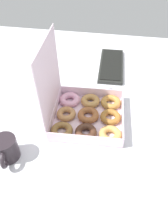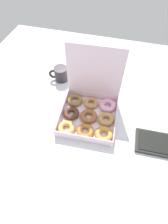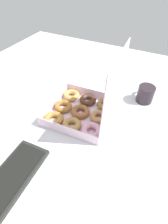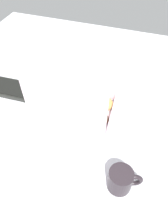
% 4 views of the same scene
% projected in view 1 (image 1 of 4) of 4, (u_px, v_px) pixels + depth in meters
% --- Properties ---
extents(ground_plane, '(1.80, 1.80, 0.02)m').
position_uv_depth(ground_plane, '(94.00, 119.00, 1.00)').
color(ground_plane, silver).
extents(donut_box, '(0.33, 0.34, 0.36)m').
position_uv_depth(donut_box, '(84.00, 111.00, 0.97)').
color(donut_box, white).
rests_on(donut_box, ground_plane).
extents(keyboard, '(0.37, 0.15, 0.02)m').
position_uv_depth(keyboard, '(111.00, 65.00, 1.30)').
color(keyboard, '#242622').
rests_on(keyboard, ground_plane).
extents(coffee_mug, '(0.13, 0.09, 0.09)m').
position_uv_depth(coffee_mug, '(6.00, 149.00, 0.81)').
color(coffee_mug, '#2A2228').
rests_on(coffee_mug, ground_plane).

